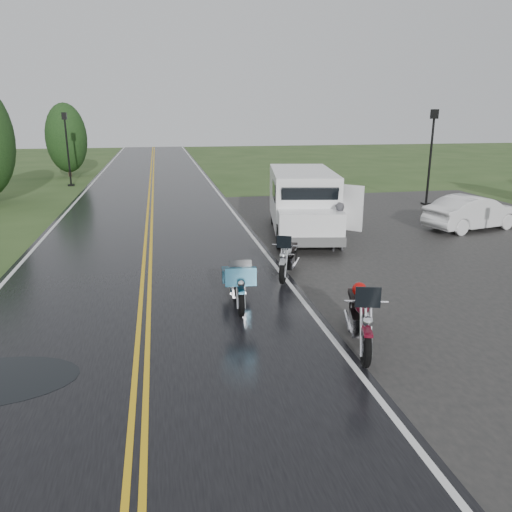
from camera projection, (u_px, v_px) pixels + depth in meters
The scene contains 12 objects.
ground at pixel (143, 335), 10.45m from camera, with size 120.00×120.00×0.00m, color #2D471E.
road at pixel (149, 229), 19.88m from camera, with size 8.00×100.00×0.04m, color black.
parking_pad at pixel (473, 247), 17.18m from camera, with size 14.00×24.00×0.03m, color black.
motorcycle_red at pixel (367, 332), 8.85m from camera, with size 0.90×2.46×1.46m, color #530918, non-canonical shape.
motorcycle_teal at pixel (241, 291), 11.10m from camera, with size 0.80×2.20×1.30m, color #042435, non-canonical shape.
motorcycle_silver at pixel (283, 263), 13.22m from camera, with size 0.79×2.17×1.28m, color #999CA0, non-canonical shape.
van_white at pixel (281, 214), 16.68m from camera, with size 2.34×6.25×2.45m, color white, non-canonical shape.
person_at_van at pixel (338, 228), 16.49m from camera, with size 0.60×0.39×1.64m, color #434347.
sedan_white at pixel (473, 213), 19.63m from camera, with size 1.42×4.07×1.34m, color silver.
lamp_post_far_left at pixel (68, 149), 31.05m from camera, with size 0.39×0.39×4.55m, color black, non-canonical shape.
lamp_post_far_right at pixel (430, 158), 24.51m from camera, with size 0.40×0.40×4.70m, color black, non-canonical shape.
tree_left_far at pixel (67, 145), 35.74m from camera, with size 2.87×2.87×4.42m, color #1E3D19, non-canonical shape.
Camera 1 is at (0.50, -9.86, 4.48)m, focal length 35.00 mm.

